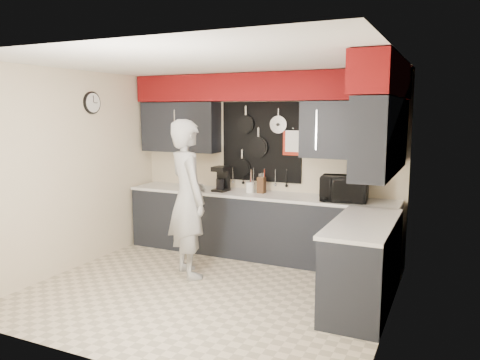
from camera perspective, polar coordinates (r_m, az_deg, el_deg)
The scene contains 10 objects.
ground at distance 5.61m, azimuth -3.92°, elevation -13.28°, with size 4.00×4.00×0.00m, color beige.
back_wall_assembly at distance 6.65m, azimuth 2.69°, elevation 7.89°, with size 4.00×0.36×2.60m.
right_wall_assembly at distance 4.87m, azimuth 17.05°, elevation 6.53°, with size 0.36×3.50×2.60m.
left_wall_assembly at distance 6.47m, azimuth -19.65°, elevation 1.39°, with size 0.05×3.50×2.60m.
base_cabinets at distance 6.25m, azimuth 5.06°, elevation -6.57°, with size 3.95×2.20×0.92m.
microwave at distance 6.16m, azimuth 12.59°, elevation -1.03°, with size 0.58×0.40×0.32m, color black.
knife_block at distance 6.61m, azimuth 2.63°, elevation -0.62°, with size 0.10×0.10×0.23m, color #3A2412.
utensil_crock at distance 6.64m, azimuth 1.23°, elevation -0.90°, with size 0.12×0.12×0.15m, color white.
coffee_maker at distance 6.77m, azimuth -2.24°, elevation 0.22°, with size 0.21×0.25×0.36m.
person at distance 5.87m, azimuth -6.38°, elevation -2.28°, with size 0.72×0.47×1.97m, color #ADADAB.
Camera 1 is at (2.53, -4.56, 2.08)m, focal length 35.00 mm.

